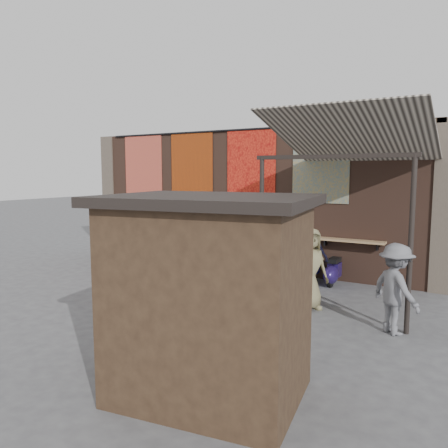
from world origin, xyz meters
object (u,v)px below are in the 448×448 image
at_px(scooter_stool_2, 192,255).
at_px(scooter_stool_8, 311,268).
at_px(scooter_stool_0, 158,250).
at_px(scooter_stool_5, 246,261).
at_px(shelf_box, 225,226).
at_px(scooter_stool_1, 176,253).
at_px(shopper_grey, 396,289).
at_px(market_stall, 209,302).
at_px(shopper_tan, 309,268).
at_px(scooter_stool_7, 286,265).
at_px(diner_left, 171,235).
at_px(scooter_stool_3, 209,257).
at_px(diner_right, 177,238).
at_px(shopper_navy, 303,258).
at_px(scooter_stool_9, 333,272).
at_px(scooter_stool_6, 264,261).

height_order(scooter_stool_2, scooter_stool_8, scooter_stool_8).
height_order(scooter_stool_0, scooter_stool_5, scooter_stool_0).
xyz_separation_m(shelf_box, scooter_stool_1, (-1.55, -0.29, -0.89)).
height_order(shopper_grey, market_stall, market_stall).
distance_m(scooter_stool_0, shopper_tan, 5.94).
bearing_deg(scooter_stool_1, scooter_stool_7, 0.03).
bearing_deg(shopper_tan, shopper_grey, -69.37).
relative_size(scooter_stool_0, market_stall, 0.36).
distance_m(shelf_box, shopper_grey, 5.97).
distance_m(scooter_stool_5, market_stall, 6.73).
relative_size(scooter_stool_8, shopper_tan, 0.45).
bearing_deg(scooter_stool_0, scooter_stool_2, 3.02).
distance_m(scooter_stool_1, diner_left, 0.56).
bearing_deg(shopper_grey, scooter_stool_3, 13.90).
bearing_deg(diner_right, scooter_stool_2, 11.66).
distance_m(shelf_box, diner_left, 1.78).
height_order(shelf_box, shopper_grey, shopper_grey).
bearing_deg(scooter_stool_5, shopper_grey, -32.28).
relative_size(scooter_stool_8, diner_right, 0.45).
distance_m(scooter_stool_5, shopper_navy, 2.79).
bearing_deg(shopper_tan, scooter_stool_9, 41.39).
height_order(scooter_stool_6, scooter_stool_9, scooter_stool_6).
relative_size(scooter_stool_9, diner_right, 0.43).
bearing_deg(scooter_stool_0, diner_left, 6.08).
bearing_deg(scooter_stool_9, shopper_navy, -98.70).
height_order(scooter_stool_9, shopper_grey, shopper_grey).
relative_size(scooter_stool_2, shopper_navy, 0.40).
distance_m(scooter_stool_0, scooter_stool_3, 1.83).
distance_m(shopper_grey, shopper_tan, 1.86).
relative_size(scooter_stool_1, shopper_grey, 0.47).
distance_m(scooter_stool_2, shopper_tan, 4.87).
bearing_deg(shopper_navy, scooter_stool_7, -58.24).
height_order(scooter_stool_6, scooter_stool_7, scooter_stool_6).
height_order(shelf_box, scooter_stool_1, shelf_box).
relative_size(shelf_box, shopper_grey, 0.36).
distance_m(scooter_stool_1, market_stall, 7.96).
relative_size(shelf_box, scooter_stool_2, 0.77).
relative_size(scooter_stool_0, scooter_stool_2, 1.15).
relative_size(shelf_box, scooter_stool_0, 0.67).
height_order(scooter_stool_7, diner_left, diner_left).
relative_size(scooter_stool_8, shopper_grey, 0.48).
distance_m(scooter_stool_2, market_stall, 7.61).
xyz_separation_m(scooter_stool_8, scooter_stool_9, (0.59, -0.02, -0.02)).
distance_m(scooter_stool_7, scooter_stool_9, 1.26).
bearing_deg(market_stall, scooter_stool_9, 83.92).
height_order(shelf_box, scooter_stool_5, shelf_box).
bearing_deg(scooter_stool_6, shopper_navy, -43.20).
height_order(scooter_stool_7, shopper_tan, shopper_tan).
bearing_deg(scooter_stool_5, shelf_box, 161.76).
distance_m(scooter_stool_2, diner_left, 0.92).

